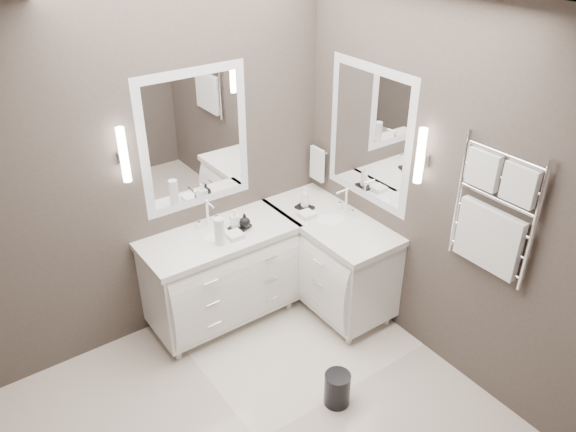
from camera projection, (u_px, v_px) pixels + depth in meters
ceiling at (241, 19)px, 2.38m from camera, size 3.20×3.00×0.01m
wall_back at (142, 179)px, 4.12m from camera, size 3.20×0.01×2.70m
wall_right at (448, 197)px, 3.87m from camera, size 0.01×3.00×2.70m
vanity_back at (221, 272)px, 4.58m from camera, size 1.24×0.59×0.97m
vanity_right at (329, 255)px, 4.79m from camera, size 0.59×1.24×0.97m
mirror_back at (195, 140)px, 4.23m from camera, size 0.90×0.02×1.10m
mirror_right at (369, 135)px, 4.32m from camera, size 0.02×0.90×1.10m
sconce_back at (124, 156)px, 3.88m from camera, size 0.06×0.06×0.40m
sconce_right at (420, 157)px, 3.86m from camera, size 0.06×0.06×0.40m
towel_bar_corner at (317, 163)px, 4.91m from camera, size 0.03×0.22×0.30m
towel_ladder at (493, 218)px, 3.54m from camera, size 0.06×0.58×0.90m
waste_bin at (337, 389)px, 3.96m from camera, size 0.24×0.24×0.26m
amenity_tray_back at (240, 227)px, 4.46m from camera, size 0.19×0.16×0.02m
amenity_tray_right at (305, 207)px, 4.74m from camera, size 0.14×0.16×0.02m
water_bottle at (219, 231)px, 4.22m from camera, size 0.10×0.10×0.22m
soap_bottle_a at (235, 218)px, 4.42m from camera, size 0.08×0.08×0.15m
soap_bottle_b at (245, 220)px, 4.42m from camera, size 0.11×0.11×0.12m
soap_bottle_c at (305, 197)px, 4.70m from camera, size 0.08×0.08×0.18m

